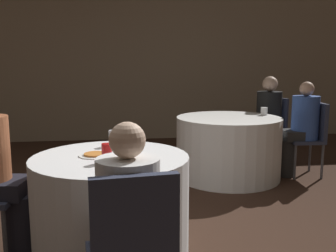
{
  "coord_description": "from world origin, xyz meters",
  "views": [
    {
      "loc": [
        -0.04,
        -2.64,
        1.37
      ],
      "look_at": [
        0.39,
        0.54,
        0.85
      ],
      "focal_mm": 40.0,
      "sensor_mm": 36.0,
      "label": 1
    }
  ],
  "objects_px": {
    "person_black_shirt": "(266,120)",
    "person_blue_shirt": "(299,129)",
    "chair_near_south": "(133,248)",
    "soda_can_silver": "(113,138)",
    "chair_far_northeast": "(272,124)",
    "table_near": "(112,208)",
    "person_white_shirt": "(127,231)",
    "chair_far_east": "(312,132)",
    "table_far": "(228,147)",
    "pizza_plate_near": "(95,155)",
    "soda_can_red": "(107,153)"
  },
  "relations": [
    {
      "from": "person_black_shirt",
      "to": "person_blue_shirt",
      "type": "height_order",
      "value": "person_black_shirt"
    },
    {
      "from": "chair_near_south",
      "to": "soda_can_silver",
      "type": "xyz_separation_m",
      "value": [
        -0.1,
        1.31,
        0.26
      ]
    },
    {
      "from": "chair_far_northeast",
      "to": "person_black_shirt",
      "type": "height_order",
      "value": "person_black_shirt"
    },
    {
      "from": "table_near",
      "to": "person_white_shirt",
      "type": "relative_size",
      "value": 0.98
    },
    {
      "from": "chair_far_east",
      "to": "soda_can_silver",
      "type": "relative_size",
      "value": 7.5
    },
    {
      "from": "table_far",
      "to": "soda_can_silver",
      "type": "height_order",
      "value": "soda_can_silver"
    },
    {
      "from": "chair_far_northeast",
      "to": "person_white_shirt",
      "type": "xyz_separation_m",
      "value": [
        -2.13,
        -3.24,
        0.0
      ]
    },
    {
      "from": "table_near",
      "to": "table_far",
      "type": "bearing_deg",
      "value": 52.51
    },
    {
      "from": "chair_far_east",
      "to": "table_far",
      "type": "bearing_deg",
      "value": 90.0
    },
    {
      "from": "chair_near_south",
      "to": "person_white_shirt",
      "type": "distance_m",
      "value": 0.18
    },
    {
      "from": "chair_far_northeast",
      "to": "soda_can_silver",
      "type": "bearing_deg",
      "value": 95.82
    },
    {
      "from": "person_white_shirt",
      "to": "soda_can_silver",
      "type": "distance_m",
      "value": 1.16
    },
    {
      "from": "chair_far_northeast",
      "to": "pizza_plate_near",
      "type": "distance_m",
      "value": 3.37
    },
    {
      "from": "chair_near_south",
      "to": "soda_can_silver",
      "type": "distance_m",
      "value": 1.33
    },
    {
      "from": "chair_near_south",
      "to": "person_blue_shirt",
      "type": "height_order",
      "value": "person_blue_shirt"
    },
    {
      "from": "person_black_shirt",
      "to": "pizza_plate_near",
      "type": "relative_size",
      "value": 5.44
    },
    {
      "from": "table_far",
      "to": "chair_far_east",
      "type": "relative_size",
      "value": 1.39
    },
    {
      "from": "person_white_shirt",
      "to": "soda_can_red",
      "type": "relative_size",
      "value": 9.13
    },
    {
      "from": "table_near",
      "to": "table_far",
      "type": "distance_m",
      "value": 2.29
    },
    {
      "from": "person_white_shirt",
      "to": "table_near",
      "type": "bearing_deg",
      "value": 90.0
    },
    {
      "from": "chair_far_northeast",
      "to": "soda_can_silver",
      "type": "distance_m",
      "value": 3.06
    },
    {
      "from": "table_near",
      "to": "soda_can_red",
      "type": "height_order",
      "value": "soda_can_red"
    },
    {
      "from": "chair_far_east",
      "to": "person_black_shirt",
      "type": "distance_m",
      "value": 0.71
    },
    {
      "from": "table_far",
      "to": "table_near",
      "type": "bearing_deg",
      "value": -127.49
    },
    {
      "from": "chair_far_northeast",
      "to": "pizza_plate_near",
      "type": "relative_size",
      "value": 4.08
    },
    {
      "from": "chair_far_east",
      "to": "person_black_shirt",
      "type": "height_order",
      "value": "person_black_shirt"
    },
    {
      "from": "person_black_shirt",
      "to": "soda_can_red",
      "type": "bearing_deg",
      "value": 102.09
    },
    {
      "from": "soda_can_red",
      "to": "pizza_plate_near",
      "type": "bearing_deg",
      "value": 115.02
    },
    {
      "from": "chair_far_northeast",
      "to": "person_black_shirt",
      "type": "relative_size",
      "value": 0.75
    },
    {
      "from": "person_white_shirt",
      "to": "pizza_plate_near",
      "type": "xyz_separation_m",
      "value": [
        -0.2,
        0.81,
        0.2
      ]
    },
    {
      "from": "table_far",
      "to": "chair_far_northeast",
      "type": "distance_m",
      "value": 1.06
    },
    {
      "from": "chair_far_east",
      "to": "soda_can_red",
      "type": "distance_m",
      "value": 3.12
    },
    {
      "from": "person_white_shirt",
      "to": "person_blue_shirt",
      "type": "relative_size",
      "value": 0.95
    },
    {
      "from": "chair_near_south",
      "to": "person_blue_shirt",
      "type": "bearing_deg",
      "value": 44.71
    },
    {
      "from": "person_white_shirt",
      "to": "person_blue_shirt",
      "type": "distance_m",
      "value": 3.35
    },
    {
      "from": "chair_far_northeast",
      "to": "soda_can_red",
      "type": "distance_m",
      "value": 3.45
    },
    {
      "from": "table_near",
      "to": "chair_far_northeast",
      "type": "xyz_separation_m",
      "value": [
        2.22,
        2.46,
        0.18
      ]
    },
    {
      "from": "person_black_shirt",
      "to": "person_blue_shirt",
      "type": "distance_m",
      "value": 0.63
    },
    {
      "from": "table_far",
      "to": "soda_can_red",
      "type": "xyz_separation_m",
      "value": [
        -1.41,
        -1.97,
        0.43
      ]
    },
    {
      "from": "person_blue_shirt",
      "to": "chair_far_northeast",
      "type": "bearing_deg",
      "value": 8.07
    },
    {
      "from": "pizza_plate_near",
      "to": "person_blue_shirt",
      "type": "bearing_deg",
      "value": 36.0
    },
    {
      "from": "chair_near_south",
      "to": "person_black_shirt",
      "type": "distance_m",
      "value": 3.87
    },
    {
      "from": "table_far",
      "to": "person_blue_shirt",
      "type": "relative_size",
      "value": 1.08
    },
    {
      "from": "table_near",
      "to": "pizza_plate_near",
      "type": "relative_size",
      "value": 4.85
    },
    {
      "from": "person_white_shirt",
      "to": "soda_can_red",
      "type": "distance_m",
      "value": 0.68
    },
    {
      "from": "soda_can_silver",
      "to": "chair_far_northeast",
      "type": "bearing_deg",
      "value": 43.67
    },
    {
      "from": "chair_far_northeast",
      "to": "person_blue_shirt",
      "type": "height_order",
      "value": "person_blue_shirt"
    },
    {
      "from": "table_far",
      "to": "soda_can_red",
      "type": "distance_m",
      "value": 2.46
    },
    {
      "from": "chair_far_northeast",
      "to": "person_blue_shirt",
      "type": "distance_m",
      "value": 0.7
    },
    {
      "from": "table_near",
      "to": "pizza_plate_near",
      "type": "bearing_deg",
      "value": 163.11
    }
  ]
}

